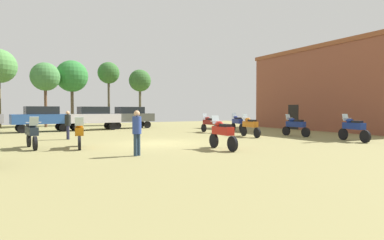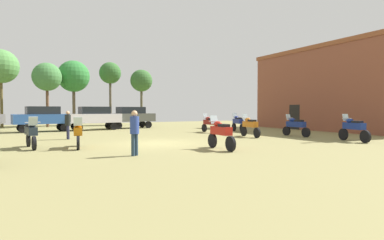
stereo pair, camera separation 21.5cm
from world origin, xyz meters
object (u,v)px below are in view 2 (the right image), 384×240
at_px(tree_3, 74,77).
at_px(motorcycle_4, 354,128).
at_px(motorcycle_9, 221,133).
at_px(tree_5, 47,77).
at_px(person_1, 135,129).
at_px(tree_1, 110,74).
at_px(motorcycle_10, 296,125).
at_px(motorcycle_7, 250,126).
at_px(tree_7, 141,81).
at_px(car_4, 131,116).
at_px(brick_building, 340,89).
at_px(car_5, 94,116).
at_px(person_2, 68,123).
at_px(motorcycle_3, 238,122).
at_px(motorcycle_12, 210,123).
at_px(car_3, 43,117).
at_px(motorcycle_6, 31,133).
at_px(tree_4, 1,67).
at_px(motorcycle_1, 78,133).

bearing_deg(tree_3, motorcycle_4, -65.60).
bearing_deg(motorcycle_9, tree_5, 105.60).
height_order(person_1, tree_1, tree_1).
relative_size(motorcycle_4, motorcycle_10, 1.01).
bearing_deg(motorcycle_7, tree_7, 99.04).
xyz_separation_m(car_4, tree_1, (-0.13, 7.49, 4.68)).
relative_size(brick_building, tree_3, 2.12).
distance_m(motorcycle_7, tree_7, 19.11).
height_order(car_5, tree_5, tree_5).
bearing_deg(person_2, motorcycle_9, -150.11).
bearing_deg(motorcycle_3, car_5, 154.77).
bearing_deg(motorcycle_12, motorcycle_10, -62.04).
bearing_deg(car_4, car_3, 94.58).
bearing_deg(tree_7, person_2, -122.74).
bearing_deg(person_2, motorcycle_12, -89.40).
bearing_deg(person_2, car_5, -24.25).
bearing_deg(car_4, motorcycle_6, 141.68).
bearing_deg(car_4, motorcycle_9, 171.41).
distance_m(motorcycle_4, motorcycle_7, 5.92).
bearing_deg(tree_4, motorcycle_6, -83.36).
bearing_deg(motorcycle_9, car_4, 87.91).
distance_m(motorcycle_12, car_4, 9.04).
xyz_separation_m(brick_building, motorcycle_3, (-9.19, 2.20, -2.81)).
height_order(motorcycle_6, car_5, car_5).
xyz_separation_m(motorcycle_3, motorcycle_12, (-2.45, 0.22, -0.02)).
bearing_deg(person_2, motorcycle_6, 149.42).
bearing_deg(motorcycle_3, tree_1, 123.54).
xyz_separation_m(motorcycle_12, car_5, (-7.21, 7.15, 0.46)).
relative_size(motorcycle_10, tree_1, 0.31).
distance_m(car_4, tree_7, 7.69).
relative_size(motorcycle_3, tree_1, 0.30).
bearing_deg(car_5, tree_1, -26.01).
height_order(motorcycle_1, motorcycle_7, motorcycle_7).
bearing_deg(car_3, motorcycle_4, -144.82).
height_order(car_4, person_1, car_4).
bearing_deg(tree_4, tree_7, -3.49).
height_order(motorcycle_9, tree_7, tree_7).
bearing_deg(car_3, tree_5, -12.64).
xyz_separation_m(motorcycle_4, person_2, (-13.73, 8.69, 0.23)).
height_order(brick_building, car_5, brick_building).
bearing_deg(car_5, motorcycle_7, -151.35).
height_order(motorcycle_6, person_1, person_1).
bearing_deg(tree_4, motorcycle_12, -46.07).
bearing_deg(brick_building, person_2, 175.56).
xyz_separation_m(car_3, car_4, (7.52, 1.25, 0.00)).
height_order(motorcycle_7, motorcycle_10, motorcycle_7).
xyz_separation_m(car_5, person_1, (-1.53, -16.10, -0.16)).
bearing_deg(motorcycle_4, tree_3, 127.85).
height_order(person_1, tree_5, tree_5).
relative_size(person_2, tree_7, 0.26).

